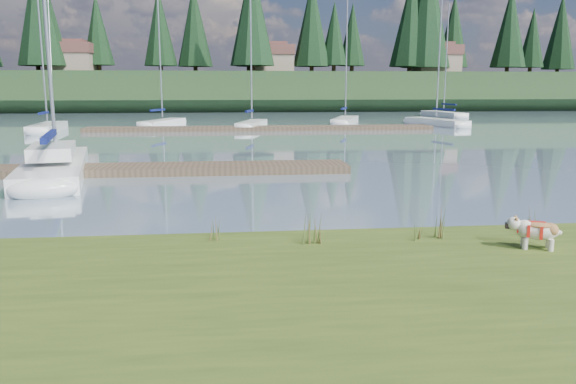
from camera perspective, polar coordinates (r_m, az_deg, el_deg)
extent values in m
plane|color=#7F98AC|center=(42.56, -5.39, 6.23)|extent=(200.00, 200.00, 0.00)
cube|color=#40541A|center=(7.13, -1.05, -14.53)|extent=(60.00, 9.00, 0.35)
cube|color=#1C3118|center=(85.44, -5.84, 10.07)|extent=(200.00, 20.00, 5.00)
cylinder|color=silver|center=(10.91, 22.94, -4.84)|extent=(0.10, 0.10, 0.21)
cylinder|color=silver|center=(11.12, 22.81, -4.56)|extent=(0.10, 0.10, 0.21)
cylinder|color=silver|center=(10.98, 25.13, -4.92)|extent=(0.10, 0.10, 0.21)
cylinder|color=silver|center=(11.18, 24.96, -4.64)|extent=(0.10, 0.10, 0.21)
ellipsoid|color=silver|center=(11.00, 24.10, -3.62)|extent=(0.78, 0.58, 0.33)
ellipsoid|color=#9F6B3B|center=(10.97, 24.15, -3.09)|extent=(0.57, 0.48, 0.12)
ellipsoid|color=silver|center=(10.91, 21.95, -3.00)|extent=(0.32, 0.32, 0.24)
cube|color=black|center=(10.91, 21.39, -3.19)|extent=(0.11, 0.14, 0.10)
cube|color=white|center=(22.52, -22.58, 2.17)|extent=(3.86, 9.28, 0.70)
ellipsoid|color=white|center=(27.00, -21.86, 3.49)|extent=(2.44, 2.82, 0.70)
cube|color=#0C144E|center=(21.06, -23.11, 5.25)|extent=(1.04, 4.07, 0.20)
cube|color=white|center=(21.93, -22.82, 3.87)|extent=(2.08, 3.51, 0.45)
cube|color=#4C3D2C|center=(21.92, -15.10, 2.22)|extent=(16.00, 2.00, 0.30)
cube|color=#4C3D2C|center=(42.62, -2.68, 6.48)|extent=(26.00, 2.20, 0.30)
cube|color=white|center=(45.11, -23.21, 5.95)|extent=(2.24, 7.18, 0.70)
ellipsoid|color=white|center=(48.57, -22.38, 6.28)|extent=(1.71, 2.06, 0.70)
cylinder|color=silver|center=(45.11, -23.77, 13.47)|extent=(0.12, 0.12, 10.70)
cube|color=#0C144E|center=(44.11, -23.58, 7.38)|extent=(0.46, 2.82, 0.20)
cube|color=white|center=(47.77, -12.61, 6.76)|extent=(3.39, 6.41, 0.70)
ellipsoid|color=white|center=(50.62, -11.09, 7.02)|extent=(1.85, 2.07, 0.70)
cylinder|color=silver|center=(47.74, -12.88, 13.35)|extent=(0.12, 0.12, 9.82)
cube|color=#0C144E|center=(46.93, -13.12, 8.12)|extent=(1.00, 2.43, 0.20)
cube|color=white|center=(44.78, -3.69, 6.75)|extent=(2.84, 6.24, 0.70)
ellipsoid|color=white|center=(47.75, -2.94, 7.00)|extent=(1.70, 1.94, 0.70)
cylinder|color=silver|center=(44.74, -3.77, 13.63)|extent=(0.12, 0.12, 9.58)
cube|color=#0C144E|center=(43.90, -3.93, 8.22)|extent=(0.79, 2.40, 0.20)
cube|color=white|center=(50.38, 5.83, 7.15)|extent=(3.79, 7.07, 0.70)
ellipsoid|color=white|center=(53.82, 6.32, 7.35)|extent=(2.06, 2.29, 0.70)
cylinder|color=silver|center=(50.38, 5.96, 13.88)|extent=(0.12, 0.12, 10.68)
cube|color=#0C144E|center=(49.39, 5.71, 8.45)|extent=(1.10, 2.67, 0.20)
cube|color=white|center=(49.55, 14.80, 6.80)|extent=(3.44, 7.25, 0.70)
ellipsoid|color=white|center=(52.44, 12.50, 7.09)|extent=(2.00, 2.27, 0.70)
cylinder|color=silver|center=(49.56, 15.14, 13.77)|extent=(0.12, 0.12, 10.91)
cube|color=#0C144E|center=(48.72, 15.54, 8.09)|extent=(0.95, 2.77, 0.20)
cube|color=white|center=(64.47, 15.52, 7.56)|extent=(2.65, 7.61, 0.70)
ellipsoid|color=white|center=(67.75, 13.98, 7.76)|extent=(1.88, 2.23, 0.70)
cylinder|color=silver|center=(64.48, 15.79, 13.02)|extent=(0.12, 0.12, 11.12)
cube|color=#0C144E|center=(63.54, 16.02, 8.57)|extent=(0.58, 2.97, 0.20)
cone|color=#475B23|center=(10.37, 1.45, -3.63)|extent=(0.03, 0.03, 0.61)
cone|color=brown|center=(10.33, 2.10, -4.04)|extent=(0.03, 0.03, 0.49)
cone|color=#475B23|center=(10.40, 1.75, -3.42)|extent=(0.03, 0.03, 0.67)
cone|color=brown|center=(10.38, 2.23, -4.14)|extent=(0.03, 0.03, 0.43)
cone|color=#475B23|center=(10.30, 1.62, -3.90)|extent=(0.03, 0.03, 0.55)
cone|color=#475B23|center=(10.42, 2.77, -3.81)|extent=(0.03, 0.03, 0.52)
cone|color=brown|center=(10.38, 3.43, -4.17)|extent=(0.03, 0.03, 0.42)
cone|color=#475B23|center=(10.45, 3.07, -3.62)|extent=(0.03, 0.03, 0.58)
cone|color=brown|center=(10.43, 3.55, -4.25)|extent=(0.03, 0.03, 0.37)
cone|color=#475B23|center=(10.35, 2.95, -4.06)|extent=(0.03, 0.03, 0.47)
cone|color=#475B23|center=(11.12, 14.62, -3.05)|extent=(0.03, 0.03, 0.59)
cone|color=brown|center=(11.11, 15.26, -3.40)|extent=(0.03, 0.03, 0.47)
cone|color=#475B23|center=(11.16, 14.86, -2.85)|extent=(0.03, 0.03, 0.65)
cone|color=brown|center=(11.16, 15.33, -3.50)|extent=(0.03, 0.03, 0.41)
cone|color=#475B23|center=(11.06, 14.85, -3.29)|extent=(0.03, 0.03, 0.53)
cone|color=#475B23|center=(10.71, -7.58, -3.68)|extent=(0.03, 0.03, 0.46)
cone|color=brown|center=(10.65, -6.99, -4.00)|extent=(0.03, 0.03, 0.37)
cone|color=#475B23|center=(10.73, -7.26, -3.52)|extent=(0.03, 0.03, 0.50)
cone|color=brown|center=(10.69, -6.83, -4.06)|extent=(0.03, 0.03, 0.32)
cone|color=#475B23|center=(10.64, -7.48, -3.91)|extent=(0.03, 0.03, 0.41)
cone|color=#475B23|center=(10.93, 12.76, -3.79)|extent=(0.03, 0.03, 0.37)
cone|color=brown|center=(10.91, 13.42, -4.05)|extent=(0.03, 0.03, 0.30)
cone|color=#475B23|center=(10.97, 13.01, -3.65)|extent=(0.03, 0.03, 0.41)
cone|color=brown|center=(10.96, 13.49, -4.08)|extent=(0.03, 0.03, 0.26)
cone|color=#475B23|center=(10.86, 12.99, -3.99)|extent=(0.03, 0.03, 0.34)
cone|color=#475B23|center=(11.94, 23.13, -2.72)|extent=(0.03, 0.03, 0.56)
cone|color=brown|center=(11.94, 23.74, -3.03)|extent=(0.03, 0.03, 0.45)
cone|color=#475B23|center=(11.99, 23.33, -2.55)|extent=(0.03, 0.03, 0.61)
cone|color=brown|center=(12.00, 23.76, -3.11)|extent=(0.03, 0.03, 0.39)
cone|color=#475B23|center=(11.89, 23.39, -2.93)|extent=(0.03, 0.03, 0.50)
cube|color=#33281C|center=(11.29, -3.04, -5.53)|extent=(60.00, 0.50, 0.14)
cylinder|color=#382619|center=(84.10, -23.52, 11.58)|extent=(0.60, 0.60, 1.80)
cone|color=black|center=(84.70, -23.92, 16.74)|extent=(6.60, 6.60, 15.00)
cylinder|color=#382619|center=(85.00, -12.79, 12.16)|extent=(0.60, 0.60, 1.80)
cone|color=black|center=(85.39, -12.96, 16.08)|extent=(4.84, 4.84, 11.00)
cylinder|color=#382619|center=(78.56, -3.61, 12.54)|extent=(0.60, 0.60, 1.80)
cone|color=black|center=(79.13, -3.68, 17.76)|extent=(6.16, 6.16, 14.00)
cylinder|color=#382619|center=(83.93, 4.67, 12.40)|extent=(0.60, 0.60, 1.80)
cone|color=black|center=(84.24, 4.72, 15.77)|extent=(3.96, 3.96, 9.00)
cylinder|color=#382619|center=(85.39, 13.73, 12.11)|extent=(0.60, 0.60, 1.80)
cone|color=black|center=(86.03, 13.97, 17.51)|extent=(7.04, 7.04, 16.00)
cylinder|color=#382619|center=(93.70, 21.34, 11.54)|extent=(0.60, 0.60, 1.80)
cone|color=black|center=(94.09, 21.61, 15.37)|extent=(5.28, 5.28, 12.00)
cube|color=gray|center=(85.23, -21.18, 12.05)|extent=(6.00, 5.00, 2.80)
cube|color=brown|center=(85.34, -21.28, 13.45)|extent=(6.30, 5.30, 1.40)
cube|color=brown|center=(85.39, -21.31, 13.99)|extent=(4.20, 3.60, 0.70)
cube|color=gray|center=(83.75, -1.67, 12.78)|extent=(6.00, 5.00, 2.80)
cube|color=brown|center=(83.86, -1.68, 14.21)|extent=(6.30, 5.30, 1.40)
cube|color=brown|center=(83.91, -1.68, 14.76)|extent=(4.20, 3.60, 0.70)
cube|color=gray|center=(87.04, 14.78, 12.36)|extent=(6.00, 5.00, 2.80)
cube|color=brown|center=(87.14, 14.85, 13.74)|extent=(6.30, 5.30, 1.40)
cube|color=brown|center=(87.19, 14.88, 14.26)|extent=(4.20, 3.60, 0.70)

